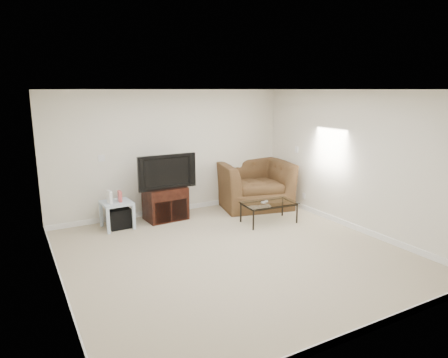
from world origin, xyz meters
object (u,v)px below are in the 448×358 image
side_table (117,215)px  coffee_table (269,213)px  subwoofer (119,218)px  recliner (254,177)px  tv_stand (166,203)px  television (165,171)px

side_table → coffee_table: (2.62, -1.10, -0.05)m
subwoofer → recliner: size_ratio=0.25×
tv_stand → television: 0.66m
recliner → television: bearing=-168.1°
tv_stand → coffee_table: tv_stand is taller
tv_stand → side_table: 0.96m
television → tv_stand: bearing=92.7°
television → subwoofer: television is taller
tv_stand → recliner: size_ratio=0.52×
subwoofer → coffee_table: coffee_table is taller
side_table → television: bearing=1.0°
side_table → subwoofer: (0.03, 0.02, -0.07)m
side_table → coffee_table: 2.84m
tv_stand → coffee_table: size_ratio=0.76×
side_table → subwoofer: side_table is taller
subwoofer → coffee_table: size_ratio=0.37×
television → coffee_table: bearing=-35.0°
television → recliner: size_ratio=0.71×
side_table → recliner: bearing=0.0°
tv_stand → subwoofer: bearing=178.0°
subwoofer → recliner: bearing=-0.4°
tv_stand → side_table: tv_stand is taller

